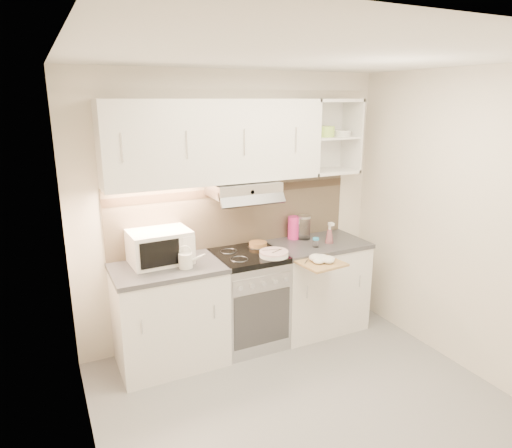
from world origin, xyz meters
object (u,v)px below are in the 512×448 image
(pink_pitcher, at_px, (294,228))
(spray_bottle, at_px, (329,234))
(microwave, at_px, (160,247))
(glass_jar, at_px, (304,227))
(plate_stack, at_px, (274,254))
(electric_range, at_px, (248,299))
(cutting_board, at_px, (321,263))
(watering_can, at_px, (186,260))

(pink_pitcher, bearing_deg, spray_bottle, -68.97)
(microwave, bearing_deg, glass_jar, -1.22)
(microwave, height_order, glass_jar, microwave)
(plate_stack, height_order, spray_bottle, spray_bottle)
(electric_range, relative_size, glass_jar, 3.76)
(glass_jar, bearing_deg, cutting_board, -107.61)
(electric_range, relative_size, spray_bottle, 4.08)
(plate_stack, bearing_deg, spray_bottle, 9.17)
(microwave, xyz_separation_m, watering_can, (0.16, -0.22, -0.07))
(watering_can, distance_m, cutting_board, 1.16)
(cutting_board, bearing_deg, electric_range, 131.95)
(pink_pitcher, bearing_deg, glass_jar, -54.72)
(watering_can, xyz_separation_m, plate_stack, (0.78, -0.06, -0.04))
(plate_stack, bearing_deg, microwave, 163.17)
(pink_pitcher, relative_size, spray_bottle, 1.03)
(microwave, bearing_deg, pink_pitcher, 1.31)
(watering_can, relative_size, spray_bottle, 1.00)
(watering_can, distance_m, pink_pitcher, 1.25)
(glass_jar, bearing_deg, watering_can, -168.77)
(plate_stack, xyz_separation_m, glass_jar, (0.51, 0.32, 0.10))
(electric_range, relative_size, cutting_board, 2.51)
(plate_stack, xyz_separation_m, pink_pitcher, (0.43, 0.38, 0.09))
(watering_can, relative_size, glass_jar, 0.92)
(plate_stack, bearing_deg, glass_jar, 32.19)
(watering_can, height_order, spray_bottle, spray_bottle)
(pink_pitcher, relative_size, glass_jar, 0.95)
(microwave, xyz_separation_m, glass_jar, (1.46, 0.04, -0.02))
(electric_range, relative_size, microwave, 1.75)
(watering_can, bearing_deg, pink_pitcher, 37.44)
(electric_range, xyz_separation_m, glass_jar, (0.68, 0.14, 0.57))
(watering_can, xyz_separation_m, spray_bottle, (1.45, 0.04, 0.02))
(plate_stack, distance_m, glass_jar, 0.61)
(spray_bottle, distance_m, cutting_board, 0.52)
(electric_range, height_order, cutting_board, electric_range)
(pink_pitcher, bearing_deg, watering_can, 174.31)
(spray_bottle, bearing_deg, plate_stack, -165.86)
(pink_pitcher, xyz_separation_m, glass_jar, (0.09, -0.06, 0.01))
(watering_can, bearing_deg, spray_bottle, 24.51)
(microwave, xyz_separation_m, plate_stack, (0.94, -0.29, -0.12))
(pink_pitcher, height_order, glass_jar, glass_jar)
(watering_can, bearing_deg, electric_range, 33.45)
(microwave, xyz_separation_m, cutting_board, (1.27, -0.56, -0.17))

